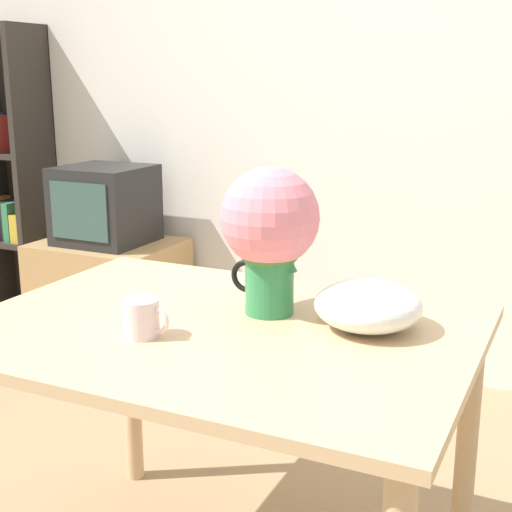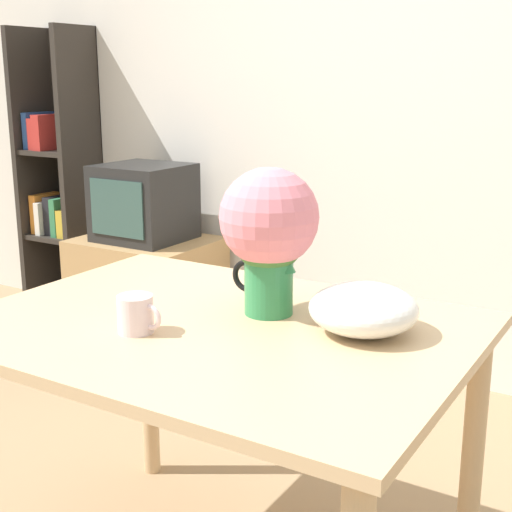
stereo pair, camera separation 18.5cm
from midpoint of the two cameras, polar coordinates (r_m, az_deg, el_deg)
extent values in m
cube|color=silver|center=(3.36, 8.10, 12.31)|extent=(8.00, 0.05, 2.60)
cube|color=tan|center=(1.81, -5.93, -5.95)|extent=(1.26, 0.93, 0.03)
cylinder|color=tan|center=(2.56, -12.02, -9.53)|extent=(0.06, 0.06, 0.77)
cylinder|color=tan|center=(2.13, 14.06, -14.76)|extent=(0.06, 0.06, 0.77)
cylinder|color=#2D844C|center=(1.85, -1.78, -2.16)|extent=(0.13, 0.13, 0.17)
cone|color=#2D844C|center=(1.81, -0.27, -0.60)|extent=(0.04, 0.04, 0.04)
torus|color=black|center=(1.88, -3.59, -1.67)|extent=(0.09, 0.02, 0.09)
sphere|color=#3D7033|center=(1.82, -1.81, 1.71)|extent=(0.19, 0.19, 0.19)
sphere|color=pink|center=(1.81, -1.82, 3.10)|extent=(0.26, 0.26, 0.26)
cylinder|color=silver|center=(1.73, -12.24, -4.92)|extent=(0.09, 0.09, 0.09)
torus|color=silver|center=(1.71, -11.00, -5.16)|extent=(0.06, 0.01, 0.06)
ellipsoid|color=white|center=(1.75, 6.00, -4.00)|extent=(0.27, 0.27, 0.12)
cube|color=tan|center=(3.83, -12.96, -3.13)|extent=(0.69, 0.55, 0.58)
cube|color=black|center=(3.71, -13.37, 4.00)|extent=(0.43, 0.41, 0.39)
cube|color=#33514C|center=(3.56, -15.46, 3.44)|extent=(0.33, 0.01, 0.28)
cube|color=#2D2823|center=(4.22, -18.38, 5.81)|extent=(0.04, 0.33, 1.68)
cube|color=#2D2823|center=(4.47, -18.78, 6.19)|extent=(0.41, 0.01, 1.68)
cube|color=#2D2823|center=(4.42, -19.80, 1.16)|extent=(0.34, 0.30, 0.03)
cube|color=silver|center=(4.45, -20.70, 2.62)|extent=(0.04, 0.24, 0.20)
cube|color=black|center=(4.40, -20.19, 2.77)|extent=(0.06, 0.18, 0.23)
cube|color=#337A4C|center=(4.36, -19.59, 2.70)|extent=(0.04, 0.22, 0.22)
cube|color=gold|center=(4.32, -19.03, 2.25)|extent=(0.06, 0.22, 0.16)
cube|color=#2D2823|center=(4.34, -20.35, 7.64)|extent=(0.34, 0.30, 0.03)
cube|color=#B72D28|center=(4.34, -20.74, 9.14)|extent=(0.06, 0.26, 0.20)
camera|label=1|loc=(0.09, -92.86, -0.72)|focal=50.00mm
camera|label=2|loc=(0.09, 87.14, 0.72)|focal=50.00mm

